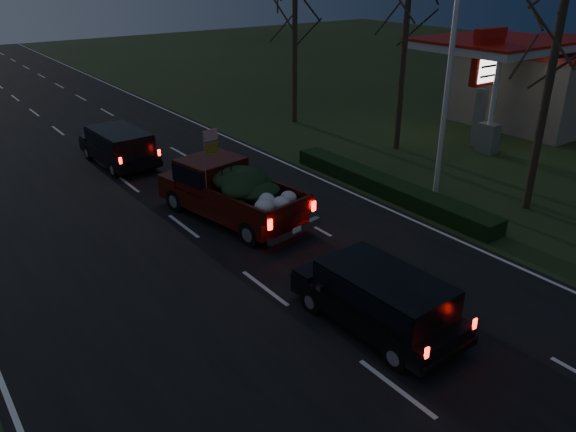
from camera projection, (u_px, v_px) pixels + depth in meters
ground at (265, 288)px, 15.62m from camera, size 120.00×120.00×0.00m
road_asphalt at (265, 288)px, 15.61m from camera, size 14.00×120.00×0.02m
hedge_row at (387, 187)px, 21.90m from camera, size 1.00×10.00×0.60m
light_pole at (452, 49)px, 19.95m from camera, size 0.50×0.90×9.16m
gas_price_pylon at (486, 68)px, 26.36m from camera, size 2.00×0.41×5.57m
gas_station_building at (553, 83)px, 32.13m from camera, size 10.00×7.00×4.00m
gas_canopy at (495, 50)px, 27.93m from camera, size 7.10×6.10×4.88m
bare_tree_near at (555, 52)px, 18.50m from camera, size 3.60×3.60×7.50m
bare_tree_mid at (407, 11)px, 24.89m from camera, size 3.60×3.60×8.50m
bare_tree_far at (295, 26)px, 29.96m from camera, size 3.60×3.60×7.00m
pickup_truck at (230, 189)px, 19.49m from camera, size 3.12×6.02×3.01m
lead_suv at (119, 144)px, 24.78m from camera, size 2.10×4.67×1.32m
rear_suv at (381, 295)px, 13.52m from camera, size 2.15×4.48×1.27m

